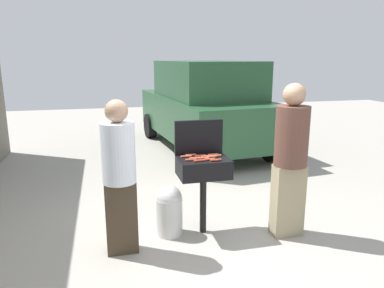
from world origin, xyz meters
TOP-DOWN VIEW (x-y plane):
  - ground_plane at (0.00, 0.00)m, footprint 24.00×24.00m
  - bbq_grill at (0.04, 0.24)m, footprint 0.60×0.44m
  - grill_lid_open at (0.04, 0.46)m, footprint 0.60×0.05m
  - hot_dog_0 at (-0.12, 0.17)m, footprint 0.13×0.04m
  - hot_dog_1 at (0.19, 0.32)m, footprint 0.13×0.03m
  - hot_dog_2 at (-0.08, 0.38)m, footprint 0.13×0.03m
  - hot_dog_3 at (0.03, 0.20)m, footprint 0.13×0.04m
  - hot_dog_4 at (0.15, 0.09)m, footprint 0.13×0.03m
  - hot_dog_5 at (-0.15, 0.33)m, footprint 0.13×0.03m
  - hot_dog_6 at (0.14, 0.23)m, footprint 0.13×0.03m
  - hot_dog_7 at (0.08, 0.27)m, footprint 0.13×0.03m
  - hot_dog_8 at (-0.04, 0.11)m, footprint 0.13×0.04m
  - hot_dog_9 at (0.09, 0.14)m, footprint 0.13×0.04m
  - hot_dog_10 at (0.03, 0.31)m, footprint 0.13×0.03m
  - hot_dog_11 at (-0.06, 0.23)m, footprint 0.13×0.03m
  - hot_dog_12 at (0.21, 0.26)m, footprint 0.13×0.04m
  - propane_tank at (-0.37, 0.28)m, footprint 0.32×0.32m
  - person_left at (-0.94, -0.00)m, footprint 0.35×0.35m
  - person_right at (1.01, -0.06)m, footprint 0.38×0.38m
  - parked_minivan at (1.20, 4.30)m, footprint 2.41×4.58m

SIDE VIEW (x-z plane):
  - ground_plane at x=0.00m, z-range 0.00..0.00m
  - propane_tank at x=-0.37m, z-range 0.01..0.63m
  - bbq_grill at x=0.04m, z-range 0.33..1.27m
  - person_left at x=-0.94m, z-range 0.07..1.76m
  - hot_dog_0 at x=-0.12m, z-range 0.94..0.97m
  - hot_dog_1 at x=0.19m, z-range 0.94..0.97m
  - hot_dog_2 at x=-0.08m, z-range 0.94..0.97m
  - hot_dog_3 at x=0.03m, z-range 0.94..0.97m
  - hot_dog_4 at x=0.15m, z-range 0.94..0.97m
  - hot_dog_5 at x=-0.15m, z-range 0.94..0.97m
  - hot_dog_6 at x=0.14m, z-range 0.94..0.97m
  - hot_dog_7 at x=0.08m, z-range 0.94..0.97m
  - hot_dog_8 at x=-0.04m, z-range 0.94..0.97m
  - hot_dog_9 at x=0.09m, z-range 0.94..0.97m
  - hot_dog_10 at x=0.03m, z-range 0.94..0.97m
  - hot_dog_11 at x=-0.06m, z-range 0.94..0.97m
  - hot_dog_12 at x=0.21m, z-range 0.94..0.97m
  - person_right at x=1.01m, z-range 0.08..1.90m
  - parked_minivan at x=1.20m, z-range 0.02..2.04m
  - grill_lid_open at x=0.04m, z-range 0.94..1.36m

